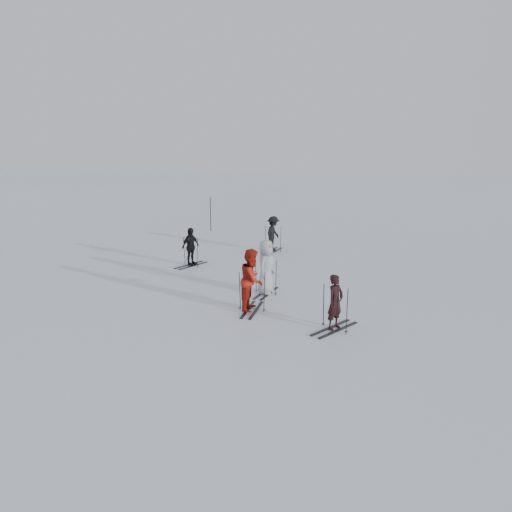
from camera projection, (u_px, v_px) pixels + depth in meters
The scene contains 12 objects.
ground at pixel (249, 290), 17.58m from camera, with size 120.00×120.00×0.00m, color silver.
skier_near_dark at pixel (335, 303), 13.79m from camera, with size 0.57×0.37×1.55m, color black.
skier_red at pixel (252, 280), 15.30m from camera, with size 0.93×0.73×1.92m, color #A51E12.
skier_grey at pixel (266, 267), 16.97m from camera, with size 0.91×0.59×1.85m, color #A0A5A9.
skier_uphill_left at pixel (191, 247), 20.76m from camera, with size 0.92×0.38×1.58m, color black.
skier_uphill_far at pixel (273, 234), 23.41m from camera, with size 1.06×0.61×1.64m, color black.
skis_near_dark at pixel (335, 307), 13.82m from camera, with size 0.95×1.79×1.31m, color black, non-canonical shape.
skis_red at pixel (252, 291), 15.37m from camera, with size 0.92×1.74×1.27m, color black, non-canonical shape.
skis_grey at pixel (266, 277), 17.04m from camera, with size 0.87×1.65×1.20m, color black, non-canonical shape.
skis_uphill_left at pixel (191, 251), 20.80m from camera, with size 0.91×1.71×1.25m, color black, non-canonical shape.
skis_uphill_far at pixel (273, 238), 23.46m from camera, with size 0.90×1.70×1.24m, color black, non-canonical shape.
piste_marker at pixel (211, 214), 28.44m from camera, with size 0.04×0.04×1.94m, color black.
Camera 1 is at (4.43, -16.24, 5.23)m, focal length 35.00 mm.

